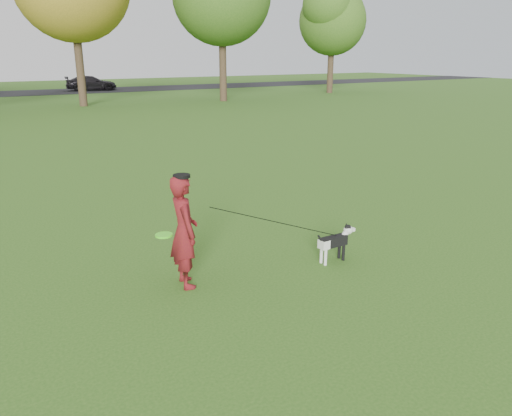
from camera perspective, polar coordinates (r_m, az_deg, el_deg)
ground at (r=7.40m, az=-1.39°, el=-7.66°), size 120.00×120.00×0.00m
man at (r=6.88m, az=-8.22°, el=-2.69°), size 0.45×0.62×1.58m
dog at (r=7.84m, az=9.12°, el=-3.62°), size 0.75×0.15×0.57m
car_right at (r=47.23m, az=-18.33°, el=13.40°), size 4.52×2.47×1.24m
man_held_items at (r=7.32m, az=2.65°, el=-1.68°), size 2.88×0.57×1.21m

